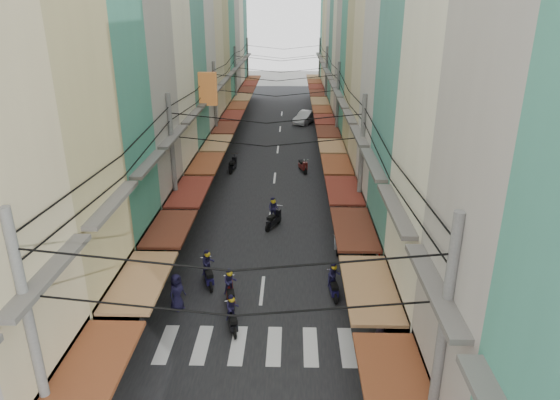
% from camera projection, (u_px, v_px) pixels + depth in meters
% --- Properties ---
extents(ground, '(160.00, 160.00, 0.00)m').
position_uv_depth(ground, '(265.00, 269.00, 24.82)').
color(ground, slate).
rests_on(ground, ground).
extents(road, '(10.00, 80.00, 0.02)m').
position_uv_depth(road, '(277.00, 156.00, 43.43)').
color(road, black).
rests_on(road, ground).
extents(sidewalk_left, '(3.00, 80.00, 0.06)m').
position_uv_depth(sidewalk_left, '(203.00, 155.00, 43.58)').
color(sidewalk_left, gray).
rests_on(sidewalk_left, ground).
extents(sidewalk_right, '(3.00, 80.00, 0.06)m').
position_uv_depth(sidewalk_right, '(352.00, 156.00, 43.27)').
color(sidewalk_right, gray).
rests_on(sidewalk_right, ground).
extents(crosswalk, '(7.55, 2.40, 0.01)m').
position_uv_depth(crosswalk, '(256.00, 345.00, 19.23)').
color(crosswalk, silver).
rests_on(crosswalk, ground).
extents(building_row_left, '(7.80, 67.67, 23.70)m').
position_uv_depth(building_row_left, '(168.00, 41.00, 36.86)').
color(building_row_left, beige).
rests_on(building_row_left, ground).
extents(building_row_right, '(7.80, 68.98, 22.59)m').
position_uv_depth(building_row_right, '(383.00, 47.00, 36.50)').
color(building_row_right, '#418F77').
rests_on(building_row_right, ground).
extents(utility_poles, '(10.20, 66.13, 8.20)m').
position_uv_depth(utility_poles, '(275.00, 88.00, 36.39)').
color(utility_poles, slate).
rests_on(utility_poles, ground).
extents(white_car, '(5.15, 3.71, 1.69)m').
position_uv_depth(white_car, '(306.00, 123.00, 55.38)').
color(white_car, '#BBBABF').
rests_on(white_car, ground).
extents(bicycle, '(1.80, 1.21, 1.16)m').
position_uv_depth(bicycle, '(390.00, 261.00, 25.65)').
color(bicycle, black).
rests_on(bicycle, ground).
extents(moving_scooters, '(7.53, 22.36, 1.87)m').
position_uv_depth(moving_scooters, '(266.00, 238.00, 26.94)').
color(moving_scooters, black).
rests_on(moving_scooters, ground).
extents(parked_scooters, '(13.39, 12.19, 1.00)m').
position_uv_depth(parked_scooters, '(333.00, 299.00, 21.45)').
color(parked_scooters, black).
rests_on(parked_scooters, ground).
extents(pedestrians, '(11.71, 21.77, 2.23)m').
position_uv_depth(pedestrians, '(203.00, 221.00, 27.81)').
color(pedestrians, black).
rests_on(pedestrians, ground).
extents(market_umbrella, '(2.28, 2.28, 2.40)m').
position_uv_depth(market_umbrella, '(431.00, 271.00, 20.38)').
color(market_umbrella, '#B2B2B7').
rests_on(market_umbrella, ground).
extents(traffic_sign, '(0.10, 0.63, 2.86)m').
position_uv_depth(traffic_sign, '(377.00, 265.00, 20.94)').
color(traffic_sign, slate).
rests_on(traffic_sign, ground).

